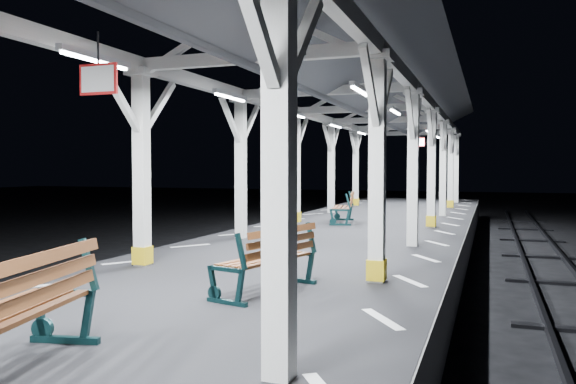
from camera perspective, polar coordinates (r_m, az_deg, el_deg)
The scene contains 8 objects.
ground at distance 7.50m, azimuth -10.27°, elevation -18.34°, with size 120.00×120.00×0.00m, color black.
platform at distance 7.34m, azimuth -10.30°, elevation -14.68°, with size 6.00×50.00×1.00m, color black.
hazard_stripes_left at distance 8.68m, azimuth -24.63°, elevation -8.76°, with size 1.00×48.00×0.01m, color silver.
hazard_stripes_right at distance 6.37m, azimuth 9.58°, elevation -12.62°, with size 1.00×48.00×0.01m, color silver.
canopy at distance 7.26m, azimuth -10.61°, elevation 17.58°, with size 5.40×49.00×4.65m.
bench_near at distance 4.94m, azimuth -25.90°, elevation -10.85°, with size 1.07×1.98×1.02m.
bench_mid at distance 7.44m, azimuth -1.69°, elevation -6.67°, with size 0.99×1.75×0.90m.
bench_far at distance 17.04m, azimuth 5.85°, elevation -1.47°, with size 0.95×1.82×0.94m.
Camera 1 is at (3.54, -6.06, 2.66)m, focal length 35.00 mm.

